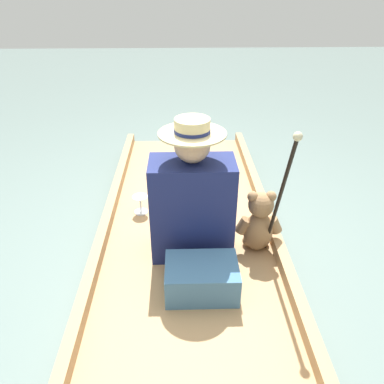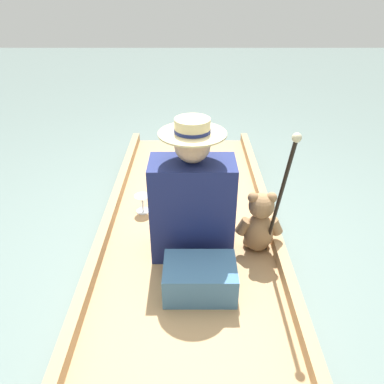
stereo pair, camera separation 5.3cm
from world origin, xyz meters
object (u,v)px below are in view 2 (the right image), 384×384
object	(u,v)px
seated_person	(192,202)
walking_cane	(281,192)
teddy_bear	(259,224)
wine_glass	(142,200)

from	to	relation	value
seated_person	walking_cane	bearing A→B (deg)	-21.60
walking_cane	seated_person	bearing A→B (deg)	150.54
teddy_bear	wine_glass	distance (m)	0.87
seated_person	wine_glass	world-z (taller)	seated_person
seated_person	teddy_bear	size ratio (longest dim) A/B	2.05
teddy_bear	wine_glass	xyz separation A→B (m)	(-0.75, 0.43, -0.10)
seated_person	walking_cane	size ratio (longest dim) A/B	0.95
wine_glass	teddy_bear	bearing A→B (deg)	-29.71
seated_person	walking_cane	xyz separation A→B (m)	(0.45, -0.26, 0.22)
teddy_bear	walking_cane	bearing A→B (deg)	-72.73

